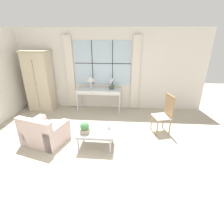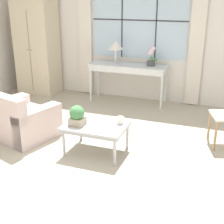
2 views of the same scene
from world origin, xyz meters
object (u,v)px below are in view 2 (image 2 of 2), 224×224
(potted_orchid, at_px, (151,58))
(pillar_candle, at_px, (120,121))
(console_table, at_px, (128,69))
(armchair_upholstered, at_px, (21,121))
(armoire, at_px, (37,46))
(coffee_table, at_px, (96,127))
(table_lamp, at_px, (116,46))
(potted_plant_small, at_px, (77,116))

(potted_orchid, relative_size, pillar_candle, 3.27)
(console_table, height_order, armchair_upholstered, console_table)
(armoire, distance_m, coffee_table, 3.35)
(armoire, relative_size, coffee_table, 2.45)
(table_lamp, height_order, pillar_candle, table_lamp)
(armchair_upholstered, xyz_separation_m, pillar_candle, (1.65, 0.05, 0.22))
(table_lamp, height_order, potted_orchid, table_lamp)
(armchair_upholstered, bearing_deg, potted_plant_small, -9.98)
(potted_plant_small, bearing_deg, coffee_table, 26.01)
(armchair_upholstered, distance_m, potted_plant_small, 1.16)
(table_lamp, xyz_separation_m, potted_plant_small, (0.29, -2.39, -0.59))
(table_lamp, relative_size, pillar_candle, 3.94)
(armchair_upholstered, height_order, coffee_table, armchair_upholstered)
(coffee_table, bearing_deg, table_lamp, 103.04)
(console_table, bearing_deg, potted_plant_small, -89.30)
(console_table, xyz_separation_m, table_lamp, (-0.26, -0.02, 0.45))
(armoire, xyz_separation_m, pillar_candle, (2.69, -2.15, -0.57))
(console_table, height_order, potted_plant_small, console_table)
(coffee_table, bearing_deg, console_table, 96.52)
(potted_orchid, distance_m, armchair_upholstered, 2.83)
(table_lamp, relative_size, armchair_upholstered, 0.40)
(potted_orchid, relative_size, coffee_table, 0.46)
(armoire, bearing_deg, table_lamp, 0.31)
(console_table, distance_m, armchair_upholstered, 2.51)
(armchair_upholstered, xyz_separation_m, coffee_table, (1.34, -0.08, 0.13))
(coffee_table, height_order, pillar_candle, pillar_candle)
(console_table, height_order, potted_orchid, potted_orchid)
(coffee_table, bearing_deg, armchair_upholstered, 176.57)
(armoire, height_order, potted_orchid, armoire)
(armoire, relative_size, potted_plant_small, 7.39)
(pillar_candle, bearing_deg, table_lamp, 111.38)
(potted_orchid, xyz_separation_m, potted_plant_small, (-0.43, -2.47, -0.38))
(potted_orchid, bearing_deg, potted_plant_small, -99.85)
(console_table, bearing_deg, armoire, -179.17)
(table_lamp, distance_m, potted_orchid, 0.76)
(potted_orchid, bearing_deg, table_lamp, -173.78)
(console_table, relative_size, potted_plant_small, 5.63)
(potted_orchid, bearing_deg, armoire, -178.02)
(armchair_upholstered, bearing_deg, coffee_table, -3.43)
(armchair_upholstered, relative_size, pillar_candle, 9.75)
(table_lamp, relative_size, coffee_table, 0.55)
(armchair_upholstered, distance_m, pillar_candle, 1.67)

